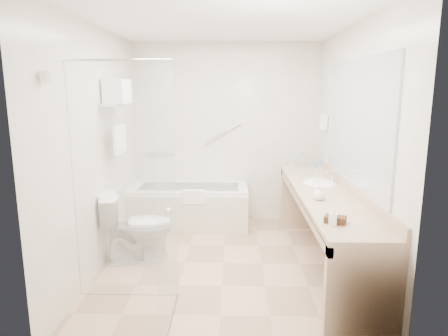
{
  "coord_description": "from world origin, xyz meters",
  "views": [
    {
      "loc": [
        0.1,
        -4.06,
        1.87
      ],
      "look_at": [
        0.0,
        0.3,
        1.0
      ],
      "focal_mm": 32.0,
      "sensor_mm": 36.0,
      "label": 1
    }
  ],
  "objects_px": {
    "toilet": "(137,227)",
    "water_bottle_left": "(320,171)",
    "amenity_basket": "(335,219)",
    "vanity_counter": "(324,212)",
    "bathtub": "(190,206)"
  },
  "relations": [
    {
      "from": "toilet",
      "to": "water_bottle_left",
      "type": "relative_size",
      "value": 3.52
    },
    {
      "from": "amenity_basket",
      "to": "water_bottle_left",
      "type": "xyz_separation_m",
      "value": [
        0.19,
        1.47,
        0.07
      ]
    },
    {
      "from": "amenity_basket",
      "to": "vanity_counter",
      "type": "bearing_deg",
      "value": 82.18
    },
    {
      "from": "amenity_basket",
      "to": "toilet",
      "type": "bearing_deg",
      "value": 147.45
    },
    {
      "from": "toilet",
      "to": "amenity_basket",
      "type": "distance_m",
      "value": 2.24
    },
    {
      "from": "toilet",
      "to": "bathtub",
      "type": "bearing_deg",
      "value": -36.03
    },
    {
      "from": "bathtub",
      "to": "amenity_basket",
      "type": "relative_size",
      "value": 10.11
    },
    {
      "from": "vanity_counter",
      "to": "toilet",
      "type": "bearing_deg",
      "value": 173.32
    },
    {
      "from": "bathtub",
      "to": "toilet",
      "type": "distance_m",
      "value": 1.25
    },
    {
      "from": "vanity_counter",
      "to": "water_bottle_left",
      "type": "relative_size",
      "value": 12.29
    },
    {
      "from": "bathtub",
      "to": "toilet",
      "type": "relative_size",
      "value": 2.07
    },
    {
      "from": "bathtub",
      "to": "toilet",
      "type": "bearing_deg",
      "value": -111.26
    },
    {
      "from": "amenity_basket",
      "to": "water_bottle_left",
      "type": "height_order",
      "value": "water_bottle_left"
    },
    {
      "from": "vanity_counter",
      "to": "water_bottle_left",
      "type": "distance_m",
      "value": 0.61
    },
    {
      "from": "bathtub",
      "to": "water_bottle_left",
      "type": "distance_m",
      "value": 1.92
    }
  ]
}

